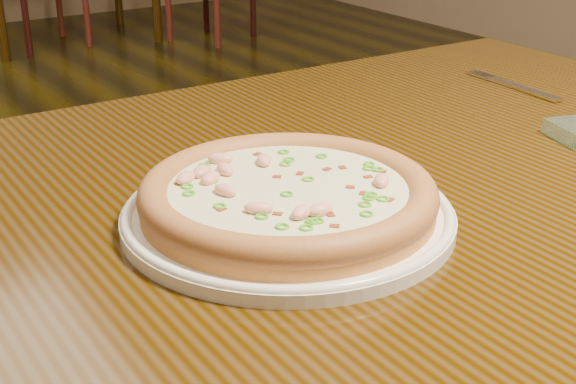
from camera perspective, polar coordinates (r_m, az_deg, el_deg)
hero_table at (r=0.87m, az=4.85°, el=-5.01°), size 1.20×0.80×0.75m
plate at (r=0.72m, az=-0.00°, el=-1.55°), size 0.30×0.30×0.02m
pizza at (r=0.71m, az=-0.03°, el=-0.21°), size 0.27×0.27×0.03m
fork at (r=1.19m, az=15.89°, el=7.26°), size 0.03×0.18×0.00m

